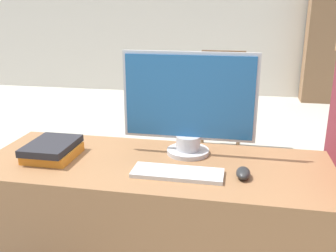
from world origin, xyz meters
name	(u,v)px	position (x,y,z in m)	size (l,w,h in m)	color
wall_back	(223,7)	(0.00, 5.12, 1.40)	(12.00, 0.06, 2.80)	silver
desk	(156,242)	(0.00, 0.28, 0.39)	(1.47, 0.56, 0.77)	#8C603D
monitor	(189,105)	(0.12, 0.41, 1.00)	(0.58, 0.19, 0.45)	#B7B7BC
keyboard	(178,173)	(0.11, 0.18, 0.78)	(0.36, 0.13, 0.02)	silver
mouse	(243,173)	(0.36, 0.20, 0.79)	(0.05, 0.10, 0.04)	#262626
book_stack	(52,150)	(-0.45, 0.25, 0.81)	(0.20, 0.25, 0.07)	orange
far_chair	(221,97)	(0.15, 2.56, 0.54)	(0.44, 0.44, 0.99)	brown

